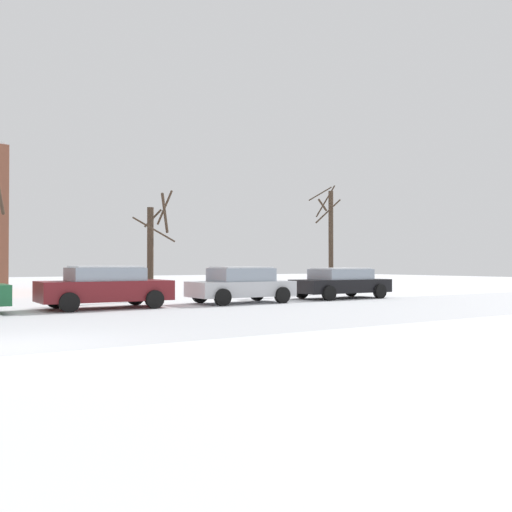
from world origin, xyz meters
name	(u,v)px	position (x,y,z in m)	size (l,w,h in m)	color
ground_plane	(11,347)	(0.00, 0.00, 0.00)	(120.00, 120.00, 0.00)	white
parked_car_maroon	(105,287)	(4.26, 7.97, 0.76)	(4.45, 2.19, 1.48)	maroon
parked_car_silver	(241,285)	(9.61, 7.70, 0.73)	(4.13, 2.14, 1.44)	silver
parked_car_black	(341,283)	(14.96, 7.88, 0.71)	(4.54, 2.19, 1.38)	black
tree_far_right	(152,247)	(7.18, 10.90, 2.25)	(1.96, 1.79, 4.64)	#423326
tree_far_mid	(330,238)	(17.16, 11.20, 2.92)	(1.81, 1.32, 5.76)	#423326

